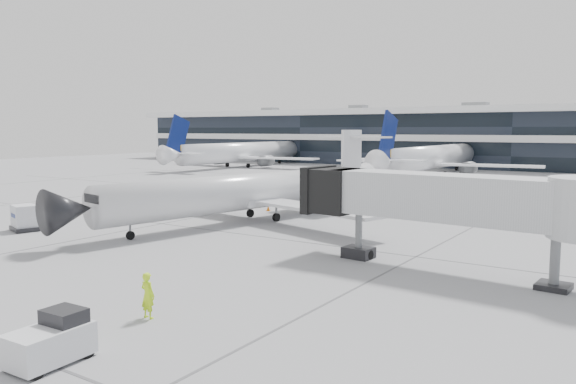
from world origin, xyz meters
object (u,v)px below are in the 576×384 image
Objects in this scene: regional_jet at (252,190)px; jet_bridge at (461,200)px; baggage_tug at (52,340)px; cargo_uld at (24,218)px; ramp_worker at (148,295)px.

regional_jet reaches higher than jet_bridge.
regional_jet is 12.20× the size of baggage_tug.
cargo_uld is at bearing -120.52° from regional_jet.
jet_bridge is (18.22, -7.26, 1.28)m from regional_jet.
ramp_worker is 22.73m from cargo_uld.
cargo_uld is (-21.25, 8.07, 0.00)m from ramp_worker.
baggage_tug is (0.62, -4.43, -0.19)m from ramp_worker.
regional_jet is 19.66m from jet_bridge.
ramp_worker is 4.48m from baggage_tug.
jet_bridge is 8.91× the size of ramp_worker.
jet_bridge is 15.41m from ramp_worker.
jet_bridge is 29.63m from cargo_uld.
ramp_worker is 0.71× the size of baggage_tug.
regional_jet is 17.13× the size of ramp_worker.
ramp_worker reaches higher than baggage_tug.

